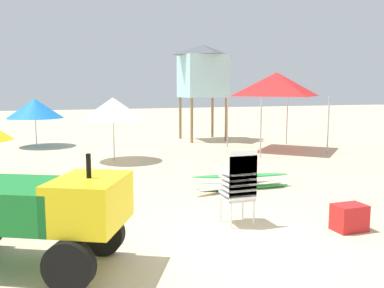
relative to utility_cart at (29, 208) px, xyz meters
The scene contains 9 objects.
ground 3.02m from the utility_cart, ahead, with size 80.00×80.00×0.00m, color beige.
utility_cart is the anchor object (origin of this frame).
stacked_plastic_chairs 3.32m from the utility_cart, 11.24° to the left, with size 0.48×0.48×1.29m.
surfboard_pile 5.34m from the utility_cart, 33.93° to the left, with size 2.51×0.94×0.32m.
popup_canopy 11.60m from the utility_cart, 44.09° to the left, with size 2.68×2.68×2.84m.
lifeguard_tower 13.82m from the utility_cart, 59.83° to the left, with size 1.98×1.98×4.12m.
beach_umbrella_left 11.99m from the utility_cart, 90.18° to the left, with size 2.15×2.15×1.86m.
beach_umbrella_far 8.03m from the utility_cart, 73.28° to the left, with size 1.97×1.97×1.99m.
cooler_box 4.85m from the utility_cart, ahead, with size 0.51×0.37×0.43m, color red.
Camera 1 is at (-2.69, -5.29, 2.30)m, focal length 39.73 mm.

